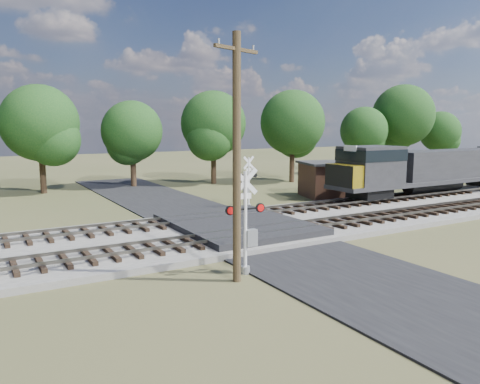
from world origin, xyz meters
TOP-DOWN VIEW (x-y plane):
  - ground at (0.00, 0.00)m, footprint 160.00×160.00m
  - ballast_bed at (10.00, 0.50)m, footprint 140.00×10.00m
  - road at (0.00, 0.00)m, footprint 7.00×60.00m
  - crossing_panel at (0.00, 0.50)m, footprint 7.00×9.00m
  - track_near at (3.12, -2.00)m, footprint 140.00×2.60m
  - track_far at (3.12, 3.00)m, footprint 140.00×2.60m
  - crossing_signal_near at (-3.49, -6.51)m, footprint 1.80×0.39m
  - crossing_signal_far at (4.60, 6.90)m, footprint 1.57×0.37m
  - utility_pole at (-4.37, -7.18)m, footprint 2.27×0.88m
  - equipment_shed at (13.48, 8.15)m, footprint 5.54×5.54m
  - treeline at (4.60, 20.85)m, footprint 81.02×11.22m

SIDE VIEW (x-z plane):
  - ground at x=0.00m, z-range 0.00..0.00m
  - road at x=0.00m, z-range 0.00..0.08m
  - ballast_bed at x=10.00m, z-range 0.00..0.30m
  - crossing_panel at x=0.00m, z-range 0.01..0.62m
  - track_near at x=3.12m, z-range 0.25..0.58m
  - track_far at x=3.12m, z-range 0.25..0.58m
  - equipment_shed at x=13.48m, z-range 0.02..3.06m
  - crossing_signal_far at x=4.60m, z-range -0.33..3.58m
  - crossing_signal_near at x=-3.49m, z-range -0.38..4.09m
  - utility_pole at x=-4.37m, z-range 0.29..9.93m
  - treeline at x=4.60m, z-range 0.70..12.07m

